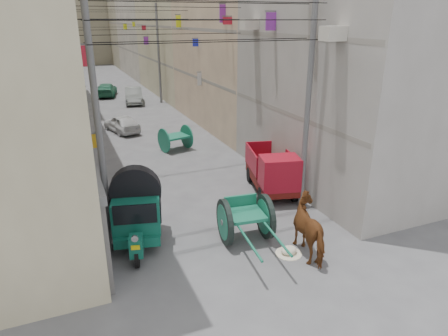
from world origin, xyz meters
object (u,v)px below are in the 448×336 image
distant_car_white (122,123)px  auto_rickshaw (137,209)px  mini_truck (274,174)px  feed_sack (289,250)px  distant_car_grey (134,95)px  horse (313,228)px  distant_car_green (107,90)px  second_cart (175,138)px  tonga_cart (245,218)px

distant_car_white → auto_rickshaw: bearing=67.5°
auto_rickshaw → mini_truck: bearing=28.7°
auto_rickshaw → feed_sack: bearing=-17.8°
mini_truck → feed_sack: bearing=-98.8°
distant_car_white → distant_car_grey: 9.38m
horse → distant_car_grey: horse is taller
mini_truck → distant_car_white: bearing=122.8°
horse → mini_truck: bearing=-97.8°
horse → distant_car_green: (-2.40, 29.90, -0.29)m
mini_truck → distant_car_green: (-3.46, 25.59, -0.32)m
second_cart → distant_car_grey: 13.99m
auto_rickshaw → feed_sack: 4.93m
distant_car_green → horse: bearing=107.0°
auto_rickshaw → horse: bearing=-16.3°
distant_car_white → distant_car_green: distant_car_green is taller
feed_sack → distant_car_green: distant_car_green is taller
auto_rickshaw → second_cart: bearing=80.5°
second_cart → distant_car_white: 5.39m
distant_car_grey → feed_sack: bearing=-81.0°
distant_car_grey → horse: bearing=-79.5°
mini_truck → second_cart: mini_truck is taller
tonga_cart → second_cart: (0.55, 10.11, -0.07)m
second_cart → mini_truck: bearing=-88.0°
distant_car_grey → second_cart: bearing=-82.3°
second_cart → horse: horse is taller
distant_car_white → second_cart: bearing=97.7°
tonga_cart → distant_car_grey: bearing=94.0°
second_cart → distant_car_grey: bearing=75.1°
mini_truck → distant_car_green: bearing=111.7°
mini_truck → second_cart: (-2.05, 7.32, -0.20)m
mini_truck → feed_sack: 4.50m
feed_sack → distant_car_grey: size_ratio=0.13×
feed_sack → distant_car_white: (-2.48, 16.35, 0.43)m
horse → distant_car_green: horse is taller
auto_rickshaw → tonga_cart: bearing=-7.0°
distant_car_grey → auto_rickshaw: bearing=-91.2°
distant_car_grey → distant_car_green: (-1.74, 4.28, -0.06)m
feed_sack → horse: (0.65, -0.22, 0.75)m
mini_truck → second_cart: size_ratio=2.06×
mini_truck → feed_sack: size_ratio=7.14×
auto_rickshaw → distant_car_white: auto_rickshaw is taller
feed_sack → distant_car_green: size_ratio=0.13×
auto_rickshaw → second_cart: auto_rickshaw is taller
feed_sack → distant_car_grey: (-0.02, 25.40, 0.53)m
distant_car_white → distant_car_grey: (2.46, 9.05, 0.10)m
horse → distant_car_grey: bearing=-82.5°
feed_sack → auto_rickshaw: bearing=148.7°
tonga_cart → horse: bearing=-38.7°
distant_car_white → distant_car_green: (0.73, 13.33, 0.03)m
distant_car_white → distant_car_green: bearing=-108.9°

